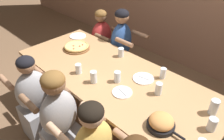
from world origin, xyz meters
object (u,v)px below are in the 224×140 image
at_px(skillet_bowl, 161,122).
at_px(diner_near_center, 61,124).
at_px(drinking_glass_f, 214,108).
at_px(diner_near_midleft, 35,102).
at_px(empty_plate_c, 122,92).
at_px(drinking_glass_b, 163,74).
at_px(pizza_board_main, 77,47).
at_px(empty_plate_a, 143,78).
at_px(diner_far_midleft, 121,51).
at_px(drinking_glass_i, 159,89).
at_px(diner_far_left, 102,45).
at_px(empty_plate_b, 78,36).
at_px(drinking_glass_e, 79,69).
at_px(drinking_glass_g, 94,77).
at_px(drinking_glass_d, 117,77).
at_px(drinking_glass_h, 212,125).
at_px(drinking_glass_c, 121,53).

height_order(skillet_bowl, diner_near_center, diner_near_center).
bearing_deg(drinking_glass_f, diner_near_midleft, -148.87).
bearing_deg(empty_plate_c, drinking_glass_b, 74.40).
distance_m(pizza_board_main, empty_plate_a, 1.05).
relative_size(empty_plate_c, diner_far_midleft, 0.17).
bearing_deg(drinking_glass_i, diner_far_midleft, 149.24).
xyz_separation_m(drinking_glass_f, diner_far_left, (-1.99, 0.53, -0.32)).
relative_size(skillet_bowl, drinking_glass_b, 2.77).
relative_size(drinking_glass_i, diner_near_midleft, 0.12).
bearing_deg(diner_far_left, empty_plate_b, -11.00).
xyz_separation_m(diner_near_center, diner_far_midleft, (-0.56, 1.44, 0.02)).
bearing_deg(skillet_bowl, drinking_glass_e, 179.62).
height_order(drinking_glass_e, drinking_glass_g, drinking_glass_g).
bearing_deg(drinking_glass_i, drinking_glass_g, -151.59).
distance_m(drinking_glass_d, drinking_glass_i, 0.44).
distance_m(skillet_bowl, diner_near_midleft, 1.40).
xyz_separation_m(skillet_bowl, drinking_glass_e, (-1.08, 0.01, -0.00)).
bearing_deg(drinking_glass_g, empty_plate_b, 150.82).
bearing_deg(empty_plate_c, drinking_glass_e, -171.16).
distance_m(pizza_board_main, drinking_glass_h, 1.85).
bearing_deg(drinking_glass_c, diner_near_midleft, -104.81).
relative_size(drinking_glass_c, diner_far_left, 0.11).
bearing_deg(drinking_glass_c, drinking_glass_h, -14.59).
distance_m(pizza_board_main, drinking_glass_i, 1.30).
height_order(pizza_board_main, skillet_bowl, skillet_bowl).
xyz_separation_m(empty_plate_c, drinking_glass_h, (0.81, 0.17, 0.05)).
height_order(skillet_bowl, drinking_glass_c, skillet_bowl).
bearing_deg(diner_near_center, drinking_glass_g, 6.56).
xyz_separation_m(drinking_glass_f, drinking_glass_h, (0.07, -0.19, -0.01)).
bearing_deg(pizza_board_main, drinking_glass_b, 11.81).
bearing_deg(skillet_bowl, drinking_glass_h, 41.32).
relative_size(skillet_bowl, diner_far_midleft, 0.28).
xyz_separation_m(empty_plate_a, diner_far_left, (-1.25, 0.55, -0.27)).
bearing_deg(empty_plate_b, drinking_glass_i, -8.78).
xyz_separation_m(empty_plate_b, drinking_glass_i, (1.58, -0.24, 0.06)).
height_order(drinking_glass_g, diner_near_center, diner_near_center).
bearing_deg(drinking_glass_h, empty_plate_b, 171.70).
distance_m(drinking_glass_b, drinking_glass_f, 0.62).
distance_m(empty_plate_a, diner_far_left, 1.40).
xyz_separation_m(drinking_glass_e, drinking_glass_i, (0.83, 0.32, 0.01)).
relative_size(diner_far_midleft, diner_far_left, 1.10).
distance_m(pizza_board_main, drinking_glass_d, 0.89).
bearing_deg(diner_far_midleft, empty_plate_a, 56.40).
distance_m(empty_plate_c, diner_near_midleft, 0.99).
bearing_deg(diner_near_center, drinking_glass_f, -47.91).
height_order(skillet_bowl, empty_plate_a, skillet_bowl).
bearing_deg(drinking_glass_h, pizza_board_main, 177.72).
relative_size(pizza_board_main, drinking_glass_b, 2.91).
height_order(drinking_glass_b, drinking_glass_d, drinking_glass_d).
relative_size(empty_plate_a, diner_near_center, 0.20).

